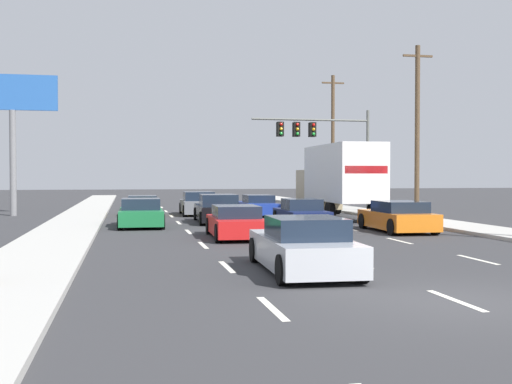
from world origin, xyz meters
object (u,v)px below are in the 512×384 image
(car_navy, at_px, (301,214))
(traffic_signal_mast, at_px, (315,135))
(car_yellow, at_px, (142,206))
(car_blue, at_px, (258,206))
(car_green, at_px, (141,214))
(pedestrian_near_corner, at_px, (372,197))
(car_orange, at_px, (398,217))
(utility_pole_mid, at_px, (417,128))
(car_gray, at_px, (198,204))
(car_black, at_px, (218,210))
(utility_pole_far, at_px, (333,138))
(car_red, at_px, (236,223))
(roadside_billboard, at_px, (12,112))
(car_silver, at_px, (303,247))
(box_truck, at_px, (338,177))

(car_navy, height_order, traffic_signal_mast, traffic_signal_mast)
(car_yellow, relative_size, car_blue, 0.89)
(car_yellow, bearing_deg, car_green, -91.80)
(traffic_signal_mast, bearing_deg, pedestrian_near_corner, -77.35)
(car_orange, bearing_deg, utility_pole_mid, 60.67)
(car_gray, xyz_separation_m, car_orange, (6.68, -12.49, -0.04))
(car_black, distance_m, traffic_signal_mast, 13.68)
(car_black, relative_size, utility_pole_far, 0.47)
(car_navy, distance_m, traffic_signal_mast, 14.58)
(car_red, xyz_separation_m, pedestrian_near_corner, (9.79, 11.41, 0.46))
(car_green, bearing_deg, roadside_billboard, 126.78)
(car_gray, xyz_separation_m, roadside_billboard, (-10.26, 1.16, 5.17))
(car_orange, height_order, utility_pole_far, utility_pole_far)
(utility_pole_mid, bearing_deg, car_silver, -122.00)
(car_yellow, bearing_deg, car_red, -77.67)
(car_yellow, height_order, roadside_billboard, roadside_billboard)
(car_yellow, height_order, pedestrian_near_corner, pedestrian_near_corner)
(car_navy, distance_m, box_truck, 5.91)
(car_silver, relative_size, roadside_billboard, 0.59)
(utility_pole_mid, xyz_separation_m, utility_pole_far, (-0.48, 13.90, 0.21))
(car_yellow, relative_size, car_silver, 0.88)
(car_blue, height_order, roadside_billboard, roadside_billboard)
(car_green, bearing_deg, car_gray, 66.81)
(car_gray, bearing_deg, car_red, -90.61)
(traffic_signal_mast, relative_size, utility_pole_mid, 0.83)
(car_silver, bearing_deg, car_yellow, 98.19)
(car_yellow, distance_m, pedestrian_near_corner, 13.05)
(box_truck, relative_size, utility_pole_mid, 0.94)
(utility_pole_far, bearing_deg, car_yellow, -142.65)
(car_gray, distance_m, car_orange, 14.16)
(car_yellow, distance_m, car_blue, 6.58)
(traffic_signal_mast, xyz_separation_m, roadside_billboard, (-18.48, -2.88, 0.87))
(box_truck, bearing_deg, utility_pole_mid, 21.28)
(car_yellow, height_order, car_navy, car_navy)
(car_green, distance_m, car_gray, 8.69)
(car_silver, xyz_separation_m, car_navy, (3.58, 13.03, -0.04))
(car_orange, bearing_deg, car_gray, 118.12)
(car_gray, distance_m, car_silver, 22.10)
(car_navy, xyz_separation_m, car_orange, (3.07, -3.42, 0.03))
(car_blue, bearing_deg, car_black, -121.54)
(car_yellow, height_order, car_silver, car_silver)
(car_green, relative_size, car_red, 1.00)
(car_green, xyz_separation_m, car_gray, (3.42, 7.99, 0.05))
(car_green, relative_size, traffic_signal_mast, 0.54)
(car_orange, height_order, pedestrian_near_corner, pedestrian_near_corner)
(car_green, relative_size, car_navy, 1.01)
(car_gray, bearing_deg, utility_pole_mid, -10.42)
(roadside_billboard, bearing_deg, pedestrian_near_corner, -9.94)
(car_navy, distance_m, pedestrian_near_corner, 9.07)
(car_green, bearing_deg, box_truck, 19.00)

